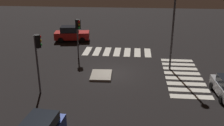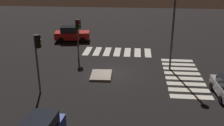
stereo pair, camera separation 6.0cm
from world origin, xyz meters
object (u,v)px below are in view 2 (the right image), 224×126
(traffic_island, at_px, (101,75))
(car_red, at_px, (72,34))
(traffic_light_west, at_px, (38,50))
(street_lamp, at_px, (175,7))
(traffic_light_north, at_px, (78,29))

(traffic_island, xyz_separation_m, car_red, (11.18, 5.36, 0.86))
(traffic_island, height_order, car_red, car_red)
(traffic_island, height_order, traffic_light_west, traffic_light_west)
(traffic_island, distance_m, car_red, 12.43)
(traffic_island, xyz_separation_m, street_lamp, (2.35, -6.25, 5.75))
(traffic_island, xyz_separation_m, traffic_light_north, (4.49, 2.94, 3.06))
(traffic_island, relative_size, street_lamp, 0.28)
(street_lamp, bearing_deg, traffic_light_north, 76.89)
(traffic_light_west, bearing_deg, traffic_island, 0.07)
(traffic_light_north, distance_m, street_lamp, 9.81)
(traffic_light_west, distance_m, traffic_light_north, 8.18)
(traffic_light_west, bearing_deg, traffic_light_north, 40.65)
(car_red, xyz_separation_m, street_lamp, (-8.83, -11.61, 4.89))
(traffic_light_west, bearing_deg, car_red, 53.76)
(traffic_island, relative_size, traffic_light_west, 0.54)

